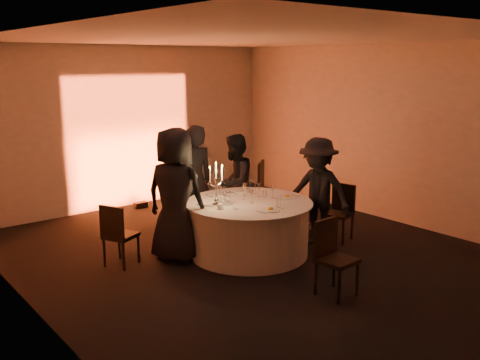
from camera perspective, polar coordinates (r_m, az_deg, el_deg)
floor at (r=7.75m, az=0.94°, el=-7.85°), size 7.00×7.00×0.00m
ceiling at (r=7.27m, az=1.02°, el=14.90°), size 7.00×7.00×0.00m
wall_back at (r=10.27m, az=-11.68°, el=5.56°), size 7.00×0.00×7.00m
wall_left at (r=5.94m, az=-21.84°, el=-0.02°), size 0.00×7.00×7.00m
wall_right at (r=9.55m, az=14.99°, el=4.89°), size 0.00×7.00×7.00m
uplighter_fixture at (r=10.29m, az=-10.56°, el=-2.62°), size 0.25×0.12×0.10m
banquet_table at (r=7.63m, az=0.95°, el=-5.14°), size 1.80×1.80×0.77m
chair_left at (r=7.32m, az=-12.97°, el=-5.45°), size 0.50×0.50×0.86m
chair_back_left at (r=8.54m, az=-6.09°, el=-2.55°), size 0.43×0.43×0.87m
chair_back_right at (r=9.01m, az=1.48°, el=-0.91°), size 0.66×0.66×1.07m
chair_right at (r=8.37m, az=10.66°, el=-3.06°), size 0.47×0.47×0.86m
chair_front at (r=6.41m, az=9.81°, el=-7.68°), size 0.42×0.42×0.90m
guest_left at (r=7.30m, az=-6.92°, el=-1.62°), size 0.92×1.07×1.85m
guest_back_left at (r=8.33m, az=-4.91°, el=-0.14°), size 0.68×0.49×1.76m
guest_back_right at (r=8.62m, az=-0.57°, el=-0.29°), size 0.96×0.89×1.57m
guest_right at (r=8.00m, az=8.30°, el=-1.26°), size 0.88×1.18×1.62m
plate_left at (r=7.41m, az=-3.18°, el=-2.52°), size 0.36×0.26×0.01m
plate_back_left at (r=7.94m, az=-2.29°, el=-1.50°), size 0.36×0.28×0.01m
plate_back_right at (r=8.12m, az=0.14°, el=-1.16°), size 0.35×0.27×0.01m
plate_right at (r=7.77m, az=5.06°, el=-1.76°), size 0.36×0.27×0.08m
plate_front at (r=7.09m, az=3.27°, el=-3.13°), size 0.36×0.25×0.08m
coffee_cup at (r=7.15m, az=-2.16°, el=-2.88°), size 0.11×0.11×0.07m
candelabra at (r=7.29m, az=-2.55°, el=-1.08°), size 0.26×0.12×0.62m
wine_glass_a at (r=7.60m, az=0.38°, el=-1.12°), size 0.07×0.07×0.19m
wine_glass_b at (r=7.52m, az=-2.12°, el=-1.26°), size 0.07×0.07×0.19m
wine_glass_c at (r=7.94m, az=1.66°, el=-0.52°), size 0.07×0.07×0.19m
wine_glass_d at (r=7.81m, az=0.48°, el=-0.74°), size 0.07×0.07×0.19m
wine_glass_e at (r=7.70m, az=3.50°, el=-0.96°), size 0.07×0.07×0.19m
wine_glass_f at (r=8.01m, az=1.10°, el=-0.39°), size 0.07×0.07×0.19m
wine_glass_g at (r=7.33m, az=-1.69°, el=-1.63°), size 0.07×0.07×0.19m
wine_glass_h at (r=7.78m, az=2.08°, el=-0.79°), size 0.07×0.07×0.19m
wine_glass_i at (r=7.43m, az=1.26°, el=-1.43°), size 0.07×0.07×0.19m
tumbler_a at (r=7.50m, az=-1.35°, el=-2.02°), size 0.07×0.07×0.09m
tumbler_b at (r=7.78m, az=2.66°, el=-1.51°), size 0.07×0.07×0.09m
tumbler_c at (r=7.36m, az=4.14°, el=-2.34°), size 0.07×0.07×0.09m
tumbler_d at (r=7.14m, az=-0.46°, el=-2.77°), size 0.07×0.07×0.09m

